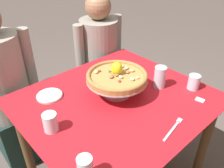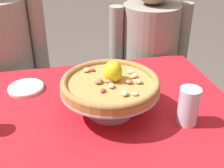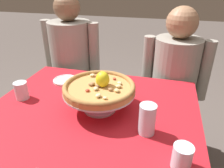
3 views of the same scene
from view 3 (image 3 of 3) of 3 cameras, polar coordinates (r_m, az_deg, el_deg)
The scene contains 9 objects.
dining_table at distance 1.15m, azimuth -5.54°, elevation -12.06°, with size 1.07×0.96×0.74m.
pizza_stand at distance 1.06m, azimuth -3.44°, elevation -3.24°, with size 0.36×0.36×0.11m.
pizza at distance 1.03m, azimuth -3.44°, elevation -0.79°, with size 0.36×0.36×0.10m.
water_glass_side_right at distance 0.93m, azimuth 9.44°, elevation -9.82°, with size 0.07×0.07×0.14m.
water_glass_front_right at distance 0.83m, azimuth 18.33°, elevation -18.50°, with size 0.07×0.07×0.09m.
water_glass_side_left at distance 1.27m, azimuth -23.21°, elevation -1.89°, with size 0.07×0.07×0.10m.
side_plate at distance 1.41m, azimuth -12.53°, elevation 1.04°, with size 0.15×0.15×0.02m.
diner_left at distance 1.85m, azimuth -10.49°, elevation 2.72°, with size 0.49×0.34×1.24m.
diner_right at distance 1.68m, azimuth 15.91°, elevation -1.76°, with size 0.48×0.33×1.18m.
Camera 3 is at (0.33, -0.83, 1.35)m, focal length 33.86 mm.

